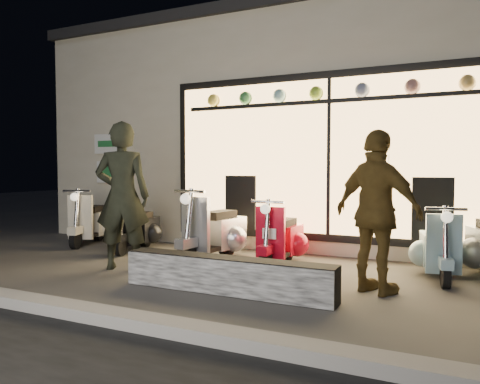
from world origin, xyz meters
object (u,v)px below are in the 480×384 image
Objects in this scene: scooter_silver at (218,232)px; man at (122,196)px; graffiti_barrier at (227,275)px; scooter_red at (282,238)px; woman at (377,212)px.

scooter_silver is 0.72× the size of man.
graffiti_barrier is 1.96× the size of scooter_red.
woman is at bearing 25.17° from graffiti_barrier.
scooter_silver is (-1.03, 1.69, 0.21)m from graffiti_barrier.
graffiti_barrier is at bearing -90.23° from scooter_red.
woman is (3.34, 0.21, -0.10)m from man.
woman is (1.51, -1.09, 0.54)m from scooter_red.
scooter_silver is 1.57m from man.
man is (-1.85, 0.49, 0.80)m from graffiti_barrier.
scooter_red is at bearing 12.83° from scooter_silver.
scooter_red is at bearing 90.60° from graffiti_barrier.
woman is (2.52, -0.99, 0.49)m from scooter_silver.
woman is at bearing -14.37° from scooter_silver.
woman reaches higher than scooter_red.
graffiti_barrier is 1.99m from scooter_silver.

